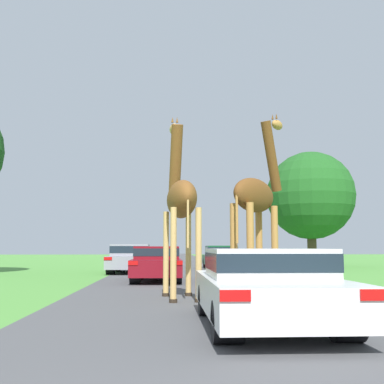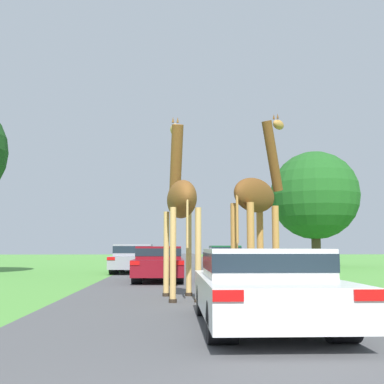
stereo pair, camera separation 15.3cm
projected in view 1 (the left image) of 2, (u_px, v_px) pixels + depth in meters
road at (177, 266)px, 31.50m from camera, size 6.52×120.00×0.00m
giraffe_near_road at (181, 199)px, 12.07m from camera, size 0.94×2.84×4.89m
giraffe_companion at (257, 202)px, 13.43m from camera, size 2.09×2.42×5.31m
car_lead_maroon at (266, 284)px, 7.70m from camera, size 2.00×4.40×1.23m
car_queue_right at (157, 263)px, 17.78m from camera, size 1.79×4.08×1.28m
car_queue_left at (130, 258)px, 23.67m from camera, size 2.00×4.67×1.39m
car_far_ahead at (221, 256)px, 27.84m from camera, size 1.87×4.60×1.33m
tree_left_edge at (311, 196)px, 31.14m from camera, size 5.68×5.68×7.42m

